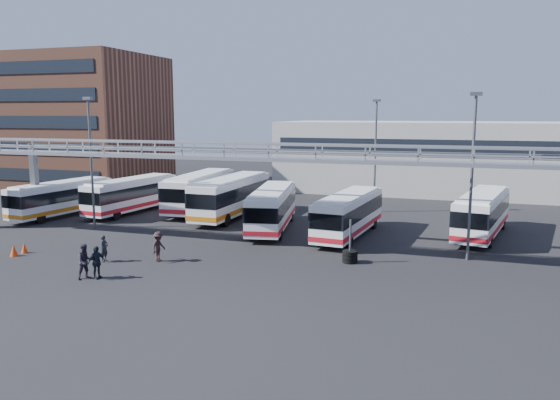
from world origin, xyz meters
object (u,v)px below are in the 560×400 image
(bus_1, at_px, (131,194))
(bus_2, at_px, (200,190))
(light_pole_left, at_px, (91,155))
(pedestrian_c, at_px, (159,246))
(bus_4, at_px, (272,207))
(tire_stack, at_px, (350,255))
(bus_7, at_px, (482,212))
(light_pole_back, at_px, (375,150))
(cone_left, at_px, (24,248))
(pedestrian_a, at_px, (104,248))
(bus_5, at_px, (349,213))
(bus_0, at_px, (62,197))
(cone_right, at_px, (14,250))
(bus_3, at_px, (232,195))
(pedestrian_b, at_px, (85,261))
(pedestrian_d, at_px, (96,262))
(light_pole_mid, at_px, (472,168))

(bus_1, height_order, bus_2, bus_2)
(light_pole_left, xyz_separation_m, pedestrian_c, (10.03, -7.20, -4.80))
(bus_4, xyz_separation_m, tire_stack, (7.58, -7.53, -1.35))
(bus_7, bearing_deg, tire_stack, -117.02)
(light_pole_back, distance_m, cone_left, 29.88)
(pedestrian_a, bearing_deg, bus_5, -47.08)
(light_pole_back, distance_m, bus_0, 28.22)
(cone_left, bearing_deg, cone_right, -93.47)
(bus_3, bearing_deg, bus_7, -1.85)
(light_pole_back, bearing_deg, light_pole_left, -145.01)
(bus_5, bearing_deg, pedestrian_b, -122.54)
(bus_5, height_order, pedestrian_d, bus_5)
(light_pole_back, xyz_separation_m, cone_right, (-19.36, -22.98, -5.34))
(bus_1, height_order, pedestrian_a, bus_1)
(bus_7, bearing_deg, bus_1, -169.96)
(light_pole_left, xyz_separation_m, pedestrian_b, (8.09, -11.58, -4.76))
(light_pole_left, relative_size, bus_1, 0.96)
(light_pole_mid, xyz_separation_m, bus_0, (-33.78, 4.26, -4.03))
(bus_7, relative_size, tire_stack, 4.12)
(light_pole_left, height_order, bus_7, light_pole_left)
(pedestrian_c, bearing_deg, light_pole_left, 57.54)
(light_pole_back, height_order, pedestrian_a, light_pole_back)
(light_pole_mid, xyz_separation_m, pedestrian_d, (-19.36, -10.36, -4.82))
(bus_2, bearing_deg, cone_right, -105.34)
(bus_2, distance_m, bus_5, 16.48)
(light_pole_back, distance_m, pedestrian_a, 26.32)
(tire_stack, bearing_deg, bus_7, 52.27)
(bus_3, bearing_deg, bus_2, 153.78)
(bus_4, bearing_deg, bus_0, 170.87)
(light_pole_mid, distance_m, bus_2, 26.00)
(bus_4, bearing_deg, bus_3, 132.92)
(bus_3, xyz_separation_m, pedestrian_c, (1.39, -14.61, -1.02))
(pedestrian_c, bearing_deg, light_pole_back, -21.98)
(bus_2, distance_m, cone_left, 18.19)
(bus_1, bearing_deg, bus_5, -2.45)
(light_pole_back, relative_size, pedestrian_d, 5.61)
(bus_5, bearing_deg, bus_0, -174.43)
(pedestrian_d, bearing_deg, light_pole_mid, -41.13)
(light_pole_back, height_order, tire_stack, light_pole_back)
(bus_4, distance_m, pedestrian_b, 16.26)
(bus_2, relative_size, pedestrian_c, 6.25)
(light_pole_back, bearing_deg, bus_5, -91.35)
(light_pole_left, relative_size, cone_left, 15.04)
(bus_1, distance_m, cone_right, 15.74)
(bus_2, xyz_separation_m, bus_4, (9.10, -5.86, -0.13))
(bus_3, height_order, pedestrian_c, bus_3)
(light_pole_left, relative_size, bus_2, 0.88)
(bus_0, xyz_separation_m, pedestrian_b, (13.88, -14.84, -0.72))
(bus_3, xyz_separation_m, pedestrian_b, (-0.55, -18.99, -0.98))
(pedestrian_b, height_order, pedestrian_c, pedestrian_b)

